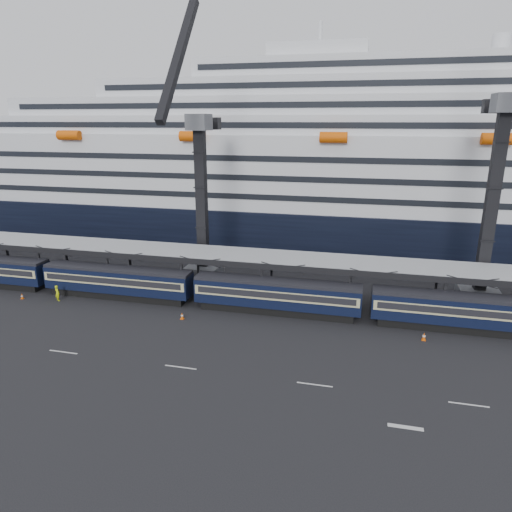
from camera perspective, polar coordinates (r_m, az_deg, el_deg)
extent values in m
plane|color=black|center=(43.29, 10.66, -13.09)|extent=(260.00, 260.00, 0.00)
cube|color=beige|center=(48.14, -22.94, -10.99)|extent=(3.00, 0.15, 0.02)
cube|color=beige|center=(42.57, -9.39, -13.55)|extent=(3.00, 0.15, 0.02)
cube|color=beige|center=(39.95, 7.35, -15.65)|extent=(3.00, 0.15, 0.02)
cube|color=beige|center=(40.84, 25.06, -16.47)|extent=(3.00, 0.15, 0.02)
cube|color=beige|center=(36.73, 18.18, -19.66)|extent=(2.50, 0.40, 0.02)
cube|color=black|center=(59.58, -16.73, -4.54)|extent=(17.48, 2.40, 0.90)
cube|color=black|center=(58.98, -16.88, -2.91)|extent=(19.00, 2.80, 2.70)
cube|color=#BEB986|center=(58.88, -16.90, -2.64)|extent=(18.62, 2.92, 1.05)
cube|color=black|center=(58.87, -16.90, -2.59)|extent=(17.86, 2.98, 0.70)
cube|color=black|center=(58.51, -17.00, -1.53)|extent=(19.00, 2.50, 0.35)
cube|color=black|center=(52.81, 2.57, -6.58)|extent=(17.48, 2.40, 0.90)
cube|color=black|center=(52.13, 2.59, -4.77)|extent=(19.00, 2.80, 2.70)
cube|color=#BEB986|center=(52.02, 2.60, -4.46)|extent=(18.62, 2.92, 1.05)
cube|color=black|center=(52.00, 2.60, -4.41)|extent=(17.86, 2.98, 0.70)
cube|color=black|center=(51.60, 2.61, -3.21)|extent=(19.00, 2.50, 0.35)
cube|color=black|center=(53.18, 24.45, -7.99)|extent=(17.48, 2.40, 0.90)
cube|color=black|center=(52.50, 24.68, -6.20)|extent=(19.00, 2.80, 2.70)
cube|color=#BEB986|center=(52.40, 24.72, -5.89)|extent=(18.62, 2.92, 1.05)
cube|color=black|center=(52.38, 24.73, -5.84)|extent=(17.86, 2.98, 0.70)
cube|color=black|center=(51.98, 24.88, -4.67)|extent=(19.00, 2.50, 0.35)
cube|color=#92969A|center=(54.08, 11.80, -0.78)|extent=(130.00, 6.00, 0.25)
cube|color=black|center=(51.32, 11.66, -2.07)|extent=(130.00, 0.25, 0.70)
cube|color=black|center=(57.04, 11.90, -0.19)|extent=(130.00, 0.25, 0.70)
cube|color=black|center=(76.92, -28.67, 0.60)|extent=(0.25, 0.25, 5.40)
cube|color=black|center=(66.47, -25.38, -1.23)|extent=(0.25, 0.25, 5.40)
cube|color=black|center=(70.69, -22.61, 0.11)|extent=(0.25, 0.25, 5.40)
cube|color=black|center=(60.81, -17.98, -1.98)|extent=(0.25, 0.25, 5.40)
cube|color=black|center=(65.40, -15.48, -0.47)|extent=(0.25, 0.25, 5.40)
cube|color=black|center=(56.37, -9.24, -2.81)|extent=(0.25, 0.25, 5.40)
cube|color=black|center=(61.29, -7.25, -1.13)|extent=(0.25, 0.25, 5.40)
cube|color=black|center=(53.45, 0.74, -3.68)|extent=(0.25, 0.25, 5.40)
cube|color=black|center=(58.61, 1.95, -1.83)|extent=(0.25, 0.25, 5.40)
cube|color=black|center=(52.31, 11.51, -4.50)|extent=(0.25, 0.25, 5.40)
cube|color=black|center=(57.58, 11.75, -2.53)|extent=(0.25, 0.25, 5.40)
cube|color=black|center=(53.06, 22.39, -5.15)|extent=(0.25, 0.25, 5.40)
cube|color=black|center=(58.26, 21.62, -3.16)|extent=(0.25, 0.25, 5.40)
cube|color=black|center=(85.56, 12.54, 4.26)|extent=(200.00, 28.00, 7.00)
cube|color=silver|center=(84.11, 12.95, 10.59)|extent=(190.00, 26.88, 12.00)
cube|color=silver|center=(83.70, 13.29, 15.70)|extent=(160.00, 24.64, 3.00)
cube|color=black|center=(71.34, 13.16, 15.61)|extent=(153.60, 0.12, 0.90)
cube|color=silver|center=(83.73, 13.43, 17.75)|extent=(124.00, 21.84, 3.00)
cube|color=black|center=(72.77, 13.34, 17.98)|extent=(119.04, 0.12, 0.90)
cube|color=silver|center=(83.86, 13.58, 19.79)|extent=(90.00, 19.04, 3.00)
cube|color=black|center=(74.32, 13.51, 20.26)|extent=(86.40, 0.12, 0.90)
cube|color=silver|center=(84.11, 13.73, 21.83)|extent=(56.00, 16.24, 3.00)
cube|color=black|center=(75.98, 13.69, 22.43)|extent=(53.76, 0.12, 0.90)
cube|color=silver|center=(84.86, 7.95, 23.77)|extent=(16.00, 12.00, 2.50)
cylinder|color=silver|center=(86.55, 28.30, 22.27)|extent=(2.80, 2.80, 3.00)
cylinder|color=#D95106|center=(85.21, -22.32, 13.79)|extent=(4.00, 1.60, 1.60)
cylinder|color=#D95106|center=(74.75, -7.97, 14.60)|extent=(4.00, 1.60, 1.60)
cylinder|color=#D95106|center=(69.88, 9.66, 14.40)|extent=(4.00, 1.60, 1.60)
cylinder|color=#D95106|center=(71.74, 27.92, 12.81)|extent=(4.00, 1.60, 1.60)
cube|color=#494B50|center=(63.77, -6.51, -2.00)|extent=(4.50, 4.50, 2.00)
cube|color=black|center=(61.33, -6.81, 6.89)|extent=(1.30, 1.30, 18.00)
cube|color=#494B50|center=(60.47, -7.15, 16.27)|extent=(2.60, 3.20, 2.00)
cube|color=black|center=(55.48, -9.68, 23.29)|extent=(0.90, 12.26, 14.37)
cube|color=black|center=(62.84, -6.31, 16.31)|extent=(0.90, 5.04, 0.90)
cube|color=black|center=(65.22, -5.54, 16.16)|extent=(2.20, 1.60, 1.60)
cube|color=#494B50|center=(60.89, 25.97, -4.56)|extent=(4.50, 4.50, 2.00)
cube|color=black|center=(58.16, 27.34, 5.63)|extent=(1.30, 1.30, 20.00)
cube|color=#494B50|center=(57.45, 28.84, 16.42)|extent=(2.60, 3.20, 2.00)
cube|color=black|center=(60.17, 28.16, 16.43)|extent=(0.90, 5.60, 0.90)
cube|color=black|center=(62.89, 27.51, 16.26)|extent=(2.20, 1.60, 1.60)
imported|color=#CFE40C|center=(60.90, -23.59, -4.26)|extent=(0.85, 0.74, 1.97)
cube|color=#D95106|center=(63.70, -27.17, -4.76)|extent=(0.36, 0.36, 0.04)
cone|color=#D95106|center=(63.58, -27.21, -4.46)|extent=(0.30, 0.30, 0.68)
cylinder|color=white|center=(63.58, -27.21, -4.46)|extent=(0.26, 0.26, 0.11)
cube|color=#D95106|center=(51.88, -9.22, -7.76)|extent=(0.40, 0.40, 0.04)
cone|color=#D95106|center=(51.72, -9.24, -7.35)|extent=(0.33, 0.33, 0.75)
cylinder|color=white|center=(51.72, -9.24, -7.35)|extent=(0.28, 0.28, 0.13)
cube|color=#D95106|center=(49.61, 20.21, -9.82)|extent=(0.42, 0.42, 0.04)
cone|color=#D95106|center=(49.43, 20.26, -9.37)|extent=(0.36, 0.36, 0.80)
cylinder|color=white|center=(49.43, 20.26, -9.37)|extent=(0.30, 0.30, 0.13)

